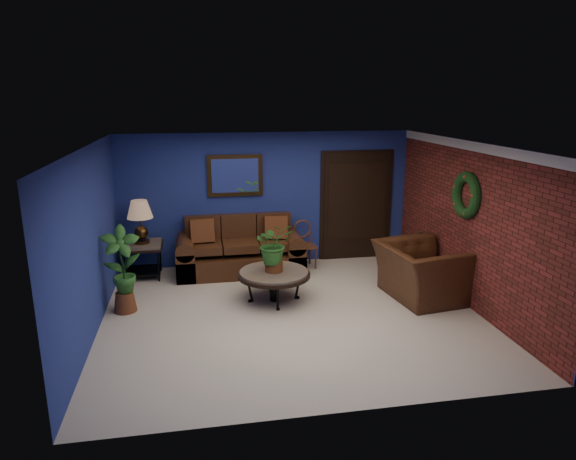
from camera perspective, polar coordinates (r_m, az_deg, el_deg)
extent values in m
plane|color=beige|center=(7.75, 0.41, -9.30)|extent=(5.50, 5.50, 0.00)
cube|color=navy|center=(9.73, -2.32, 3.46)|extent=(5.50, 0.04, 2.50)
cube|color=navy|center=(7.35, -21.14, -1.35)|extent=(0.04, 5.00, 2.50)
cube|color=maroon|center=(8.28, 19.48, 0.56)|extent=(0.04, 5.00, 2.50)
cube|color=white|center=(7.10, 0.45, 9.42)|extent=(5.50, 5.00, 0.02)
cube|color=white|center=(8.07, 20.02, 8.70)|extent=(0.03, 5.00, 0.14)
cube|color=#432B12|center=(9.55, -5.90, 6.04)|extent=(1.02, 0.06, 0.77)
cube|color=black|center=(10.13, 7.57, 2.64)|extent=(1.44, 0.06, 2.18)
torus|color=black|center=(8.20, 19.21, 3.68)|extent=(0.16, 0.72, 0.72)
cube|color=#462414|center=(9.46, -5.31, -3.59)|extent=(2.29, 0.99, 0.37)
cube|color=#462414|center=(9.70, -5.55, -1.01)|extent=(1.95, 0.27, 0.94)
cube|color=#462414|center=(9.27, -9.34, -1.87)|extent=(0.63, 0.68, 0.15)
cube|color=#462414|center=(9.30, -5.33, -1.68)|extent=(0.63, 0.68, 0.15)
cube|color=#462414|center=(9.37, -1.36, -1.48)|extent=(0.63, 0.68, 0.15)
cube|color=#462414|center=(9.41, -11.26, -3.46)|extent=(0.33, 0.99, 0.52)
cube|color=#462414|center=(9.57, 0.52, -2.86)|extent=(0.33, 0.99, 0.52)
cube|color=brown|center=(9.23, -9.51, -0.10)|extent=(0.42, 0.12, 0.42)
cube|color=brown|center=(9.34, -1.33, 0.27)|extent=(0.42, 0.12, 0.42)
cylinder|color=#534D49|center=(8.07, -1.58, -4.76)|extent=(1.08, 1.08, 0.05)
cylinder|color=black|center=(8.08, -1.58, -5.00)|extent=(1.14, 1.14, 0.05)
cylinder|color=black|center=(8.15, -1.57, -6.38)|extent=(0.14, 0.14, 0.44)
cube|color=#534D49|center=(9.41, -15.89, -1.55)|extent=(0.65, 0.65, 0.05)
cube|color=black|center=(9.42, -15.88, -1.78)|extent=(0.69, 0.69, 0.04)
cube|color=black|center=(9.55, -15.69, -4.35)|extent=(0.59, 0.59, 0.03)
cylinder|color=black|center=(9.27, -17.60, -3.89)|extent=(0.03, 0.03, 0.61)
cylinder|color=black|center=(9.21, -14.21, -3.76)|extent=(0.03, 0.03, 0.61)
cylinder|color=black|center=(9.79, -17.23, -2.87)|extent=(0.03, 0.03, 0.61)
cylinder|color=black|center=(9.73, -14.02, -2.74)|extent=(0.03, 0.03, 0.61)
cylinder|color=#432B12|center=(9.39, -15.92, -1.24)|extent=(0.27, 0.27, 0.06)
sphere|color=#432B12|center=(9.36, -15.97, -0.45)|extent=(0.24, 0.24, 0.24)
cylinder|color=#432B12|center=(9.31, -16.06, 0.73)|extent=(0.03, 0.03, 0.31)
cone|color=#957154|center=(9.26, -16.16, 2.07)|extent=(0.44, 0.44, 0.31)
cube|color=brown|center=(9.61, 1.89, -1.81)|extent=(0.42, 0.42, 0.04)
torus|color=brown|center=(9.69, 1.57, 0.12)|extent=(0.36, 0.08, 0.36)
cylinder|color=brown|center=(9.48, 1.28, -3.42)|extent=(0.03, 0.03, 0.40)
cylinder|color=brown|center=(9.59, 3.10, -3.23)|extent=(0.03, 0.03, 0.40)
cylinder|color=brown|center=(9.77, 0.67, -2.85)|extent=(0.03, 0.03, 0.40)
cylinder|color=brown|center=(9.87, 2.45, -2.68)|extent=(0.03, 0.03, 0.40)
imported|color=#462414|center=(8.47, 14.56, -4.51)|extent=(1.34, 1.48, 0.87)
cylinder|color=#603118|center=(8.03, -1.58, -3.99)|extent=(0.28, 0.28, 0.18)
imported|color=#184D1A|center=(7.92, -1.60, -1.50)|extent=(0.63, 0.56, 0.65)
cylinder|color=#603118|center=(9.40, 13.33, -4.63)|extent=(0.26, 0.26, 0.20)
imported|color=#184D1A|center=(9.27, 13.49, -2.19)|extent=(0.46, 0.40, 0.74)
cylinder|color=brown|center=(8.17, -17.65, -7.61)|extent=(0.34, 0.34, 0.30)
imported|color=#184D1A|center=(7.95, -18.01, -3.37)|extent=(0.60, 0.44, 1.07)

